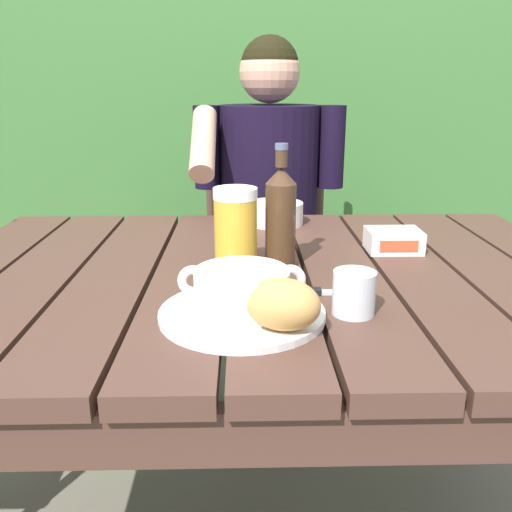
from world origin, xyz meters
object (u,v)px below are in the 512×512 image
Objects in this scene: diner_bowl at (276,213)px; soup_bowl at (242,289)px; butter_tub at (394,240)px; serving_plate at (242,313)px; table_knife at (319,292)px; bread_roll at (283,304)px; water_glass_small at (354,293)px; beer_glass at (236,231)px; beer_bottle at (281,216)px; chair_near_diner at (266,256)px; person_eating at (268,200)px.

soup_bowl is at bearing -98.40° from diner_bowl.
diner_bowl reaches higher than butter_tub.
serving_plate reaches higher than table_knife.
soup_bowl is at bearing 130.60° from bread_roll.
soup_bowl is 1.71× the size of butter_tub.
butter_tub is at bearing 56.69° from bread_roll.
bread_roll is 0.67m from diner_bowl.
table_knife is at bearing 116.31° from water_glass_small.
table_knife is (-0.20, -0.26, -0.02)m from butter_tub.
beer_glass is at bearing -104.42° from diner_bowl.
serving_plate is 0.28m from beer_bottle.
bread_roll is (-0.03, -1.21, 0.31)m from chair_near_diner.
chair_near_diner is 0.79× the size of person_eating.
beer_bottle is 0.36m from diner_bowl.
person_eating is 4.63× the size of serving_plate.
diner_bowl is (-0.00, -0.54, 0.29)m from chair_near_diner.
chair_near_diner is 1.17m from serving_plate.
table_knife is (0.05, -1.05, 0.26)m from chair_near_diner.
person_eating reaches higher than water_glass_small.
butter_tub is at bearing 22.02° from beer_glass.
bread_roll is at bearing -91.39° from chair_near_diner.
table_knife is at bearing 34.79° from soup_bowl.
chair_near_diner is 6.71× the size of diner_bowl.
table_knife is (0.14, 0.10, -0.00)m from serving_plate.
chair_near_diner is 13.48× the size of water_glass_small.
soup_bowl is at bearing -95.21° from person_eating.
beer_bottle reaches higher than table_knife.
water_glass_small is (0.09, -1.13, 0.29)m from chair_near_diner.
chair_near_diner reaches higher than table_knife.
beer_glass is 0.68× the size of beer_bottle.
butter_tub is (0.34, 0.35, 0.02)m from serving_plate.
water_glass_small is at bearing -85.43° from chair_near_diner.
soup_bowl is 1.52× the size of bread_roll.
serving_plate is (-0.09, -0.94, 0.01)m from person_eating.
beer_glass is at bearing -157.98° from butter_tub.
table_knife is at bearing -84.60° from diner_bowl.
beer_bottle reaches higher than soup_bowl.
bread_roll reaches higher than butter_tub.
beer_bottle reaches higher than beer_glass.
diner_bowl is at bearing 81.60° from serving_plate.
table_knife is 0.51m from diner_bowl.
table_knife is at bearing 64.81° from bread_roll.
person_eating reaches higher than diner_bowl.
butter_tub is 0.35m from diner_bowl.
person_eating is at bearing 88.50° from bread_roll.
water_glass_small is (0.18, 0.01, 0.03)m from serving_plate.
soup_bowl is at bearing -177.14° from water_glass_small.
chair_near_diner reaches higher than butter_tub.
bread_roll is 0.32m from beer_bottle.
serving_plate is 0.49m from butter_tub.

